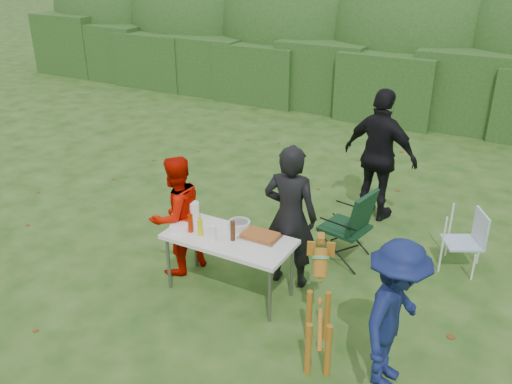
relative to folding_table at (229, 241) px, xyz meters
The scene contains 20 objects.
ground 0.80m from the folding_table, 163.06° to the right, with size 80.00×80.00×0.00m, color #1E4211.
hedge_row 7.89m from the folding_table, 92.82° to the left, with size 22.00×1.40×1.70m, color #23471C.
shrub_backdrop 9.53m from the folding_table, 92.35° to the left, with size 20.00×2.60×3.20m, color #3D6628.
folding_table is the anchor object (origin of this frame).
person_cook 0.77m from the folding_table, 46.14° to the left, with size 0.65×0.43×1.78m, color black.
person_red_jacket 0.83m from the folding_table, behind, with size 0.75×0.58×1.53m, color #BD0D00.
person_black_puffy 2.90m from the folding_table, 71.57° to the left, with size 1.16×0.48×1.98m, color black.
child 2.14m from the folding_table, 14.33° to the right, with size 0.98×0.56×1.51m, color #101A4C.
dog 1.46m from the folding_table, 21.32° to the right, with size 1.06×0.43×1.01m, color #975E19, non-canonical shape.
camping_chair 1.67m from the folding_table, 56.76° to the left, with size 0.63×0.63×1.01m, color black, non-canonical shape.
lawn_chair 2.98m from the folding_table, 39.03° to the left, with size 0.47×0.47×0.80m, color #4C84B2, non-canonical shape.
food_tray 0.36m from the folding_table, 27.21° to the left, with size 0.45×0.30×0.02m, color #B7B7BA.
focaccia_bread 0.37m from the folding_table, 27.21° to the left, with size 0.40×0.26×0.04m, color #9F5825.
mustard_bottle 0.37m from the folding_table, 160.88° to the right, with size 0.06×0.06×0.20m, color #C2CB0A.
ketchup_bottle 0.50m from the folding_table, 167.80° to the right, with size 0.06×0.06×0.22m, color #9B1B00.
beer_bottle 0.19m from the folding_table, 21.38° to the right, with size 0.06×0.06×0.24m, color #47230F.
paper_towel_roll 0.60m from the folding_table, 167.35° to the left, with size 0.12×0.12×0.26m, color white.
cup_stack 0.23m from the folding_table, 132.16° to the right, with size 0.08×0.08×0.18m, color white.
pasta_bowl 0.25m from the folding_table, 88.86° to the left, with size 0.26×0.26×0.10m, color silver.
plate_stack 0.62m from the folding_table, 168.81° to the right, with size 0.24×0.24×0.05m, color white.
Camera 1 is at (3.27, -4.48, 3.81)m, focal length 38.00 mm.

